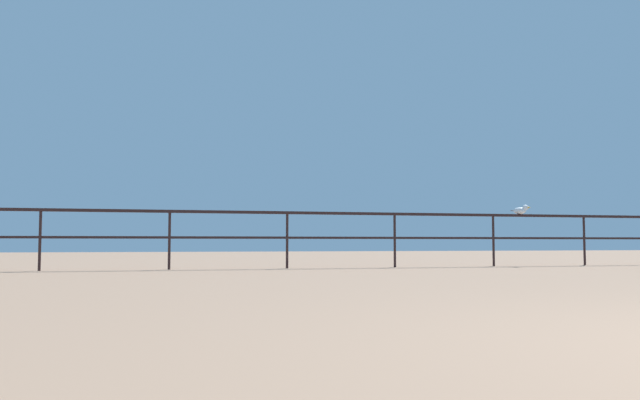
% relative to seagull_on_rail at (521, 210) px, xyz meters
% --- Properties ---
extents(pier_railing, '(25.59, 0.05, 0.98)m').
position_rel_seagull_on_rail_xyz_m(pier_railing, '(-3.53, 0.01, -0.33)').
color(pier_railing, black).
rests_on(pier_railing, ground_plane).
extents(seagull_on_rail, '(0.28, 0.32, 0.18)m').
position_rel_seagull_on_rail_xyz_m(seagull_on_rail, '(0.00, 0.00, 0.00)').
color(seagull_on_rail, white).
rests_on(seagull_on_rail, pier_railing).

